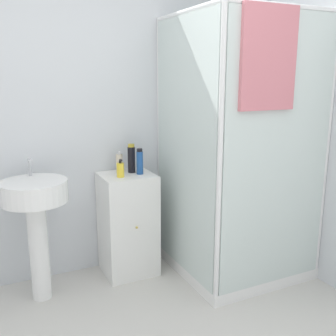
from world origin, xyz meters
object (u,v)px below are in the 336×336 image
sink (36,210)px  shampoo_bottle_tall_black (131,159)px  lotion_bottle_white (119,163)px  soap_dispenser (120,170)px  shampoo_bottle_blue (140,162)px

sink → shampoo_bottle_tall_black: 0.84m
shampoo_bottle_tall_black → lotion_bottle_white: shampoo_bottle_tall_black is taller
sink → soap_dispenser: size_ratio=7.20×
sink → shampoo_bottle_blue: size_ratio=4.98×
shampoo_bottle_tall_black → lotion_bottle_white: size_ratio=1.29×
soap_dispenser → shampoo_bottle_blue: 0.18m
soap_dispenser → lotion_bottle_white: lotion_bottle_white is taller
sink → soap_dispenser: (0.65, 0.04, 0.22)m
shampoo_bottle_blue → lotion_bottle_white: shampoo_bottle_blue is taller
sink → lotion_bottle_white: sink is taller
soap_dispenser → shampoo_bottle_tall_black: size_ratio=0.61×
soap_dispenser → shampoo_bottle_blue: shampoo_bottle_blue is taller
shampoo_bottle_blue → lotion_bottle_white: bearing=137.1°
shampoo_bottle_tall_black → lotion_bottle_white: 0.11m
soap_dispenser → shampoo_bottle_tall_black: bearing=38.8°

